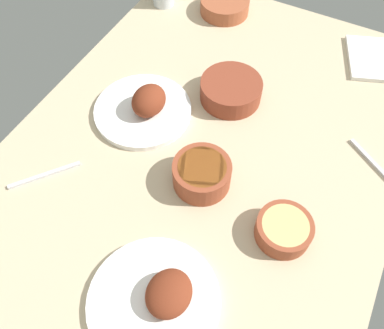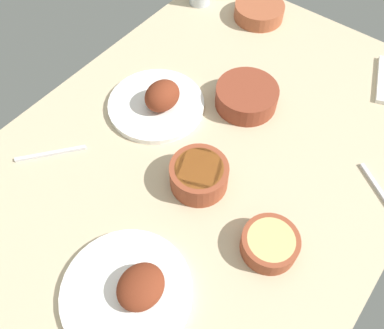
{
  "view_description": "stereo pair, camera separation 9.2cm",
  "coord_description": "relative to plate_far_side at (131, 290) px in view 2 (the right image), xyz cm",
  "views": [
    {
      "loc": [
        -45.4,
        -23.67,
        82.6
      ],
      "look_at": [
        0.0,
        0.0,
        6.0
      ],
      "focal_mm": 37.69,
      "sensor_mm": 36.0,
      "label": 1
    },
    {
      "loc": [
        -40.43,
        -31.42,
        82.6
      ],
      "look_at": [
        0.0,
        0.0,
        6.0
      ],
      "focal_mm": 37.69,
      "sensor_mm": 36.0,
      "label": 2
    }
  ],
  "objects": [
    {
      "name": "dining_table",
      "position": [
        29.76,
        8.34,
        -3.7
      ],
      "size": [
        140.0,
        90.0,
        4.0
      ],
      "primitive_type": "cube",
      "color": "#C6B28E",
      "rests_on": "ground"
    },
    {
      "name": "plate_far_side",
      "position": [
        0.0,
        0.0,
        0.0
      ],
      "size": [
        25.44,
        25.44,
        6.49
      ],
      "color": "white",
      "rests_on": "dining_table"
    },
    {
      "name": "plate_center_main",
      "position": [
        39.6,
        26.87,
        0.53
      ],
      "size": [
        24.81,
        24.81,
        8.32
      ],
      "color": "white",
      "rests_on": "dining_table"
    },
    {
      "name": "bowl_soup",
      "position": [
        27.8,
        4.86,
        1.69
      ],
      "size": [
        13.11,
        13.11,
        6.27
      ],
      "color": "brown",
      "rests_on": "dining_table"
    },
    {
      "name": "bowl_pasta",
      "position": [
        24.0,
        -15.96,
        0.84
      ],
      "size": [
        11.73,
        11.73,
        4.62
      ],
      "color": "brown",
      "rests_on": "dining_table"
    },
    {
      "name": "bowl_onions",
      "position": [
        54.44,
        9.87,
        1.3
      ],
      "size": [
        15.95,
        15.95,
        5.51
      ],
      "color": "brown",
      "rests_on": "dining_table"
    },
    {
      "name": "bowl_sauce",
      "position": [
        86.83,
        26.68,
        0.79
      ],
      "size": [
        15.11,
        15.11,
        4.52
      ],
      "color": "#A35133",
      "rests_on": "dining_table"
    },
    {
      "name": "fork_loose",
      "position": [
        12.44,
        37.52,
        -1.3
      ],
      "size": [
        13.49,
        11.13,
        0.8
      ],
      "primitive_type": "cube",
      "rotation": [
        0.0,
        0.0,
        5.6
      ],
      "color": "silver",
      "rests_on": "dining_table"
    },
    {
      "name": "spoon_loose",
      "position": [
        50.19,
        -29.39,
        -1.3
      ],
      "size": [
        10.4,
        14.71,
        0.8
      ],
      "primitive_type": "cube",
      "rotation": [
        0.0,
        0.0,
        4.12
      ],
      "color": "silver",
      "rests_on": "dining_table"
    }
  ]
}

